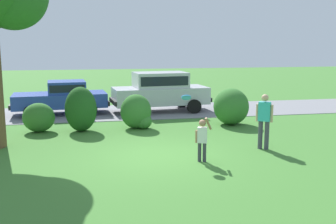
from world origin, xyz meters
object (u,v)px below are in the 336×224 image
object	(u,v)px
parked_suv	(160,90)
frisbee	(186,97)
child_thrower	(202,137)
adult_onlooker	(264,118)
parked_sedan	(62,96)

from	to	relation	value
parked_suv	frisbee	world-z (taller)	parked_suv
child_thrower	adult_onlooker	size ratio (longest dim) A/B	0.74
parked_sedan	frisbee	world-z (taller)	frisbee
parked_sedan	adult_onlooker	world-z (taller)	adult_onlooker
parked_suv	frisbee	size ratio (longest dim) A/B	16.00
frisbee	adult_onlooker	bearing A→B (deg)	11.40
parked_sedan	parked_suv	xyz separation A→B (m)	(4.61, -0.22, 0.23)
parked_suv	child_thrower	world-z (taller)	parked_suv
parked_suv	adult_onlooker	distance (m)	7.66
child_thrower	frisbee	world-z (taller)	frisbee
parked_suv	frisbee	xyz separation A→B (m)	(-0.63, -7.92, 0.71)
parked_suv	adult_onlooker	bearing A→B (deg)	-74.78
parked_sedan	child_thrower	bearing A→B (deg)	-63.08
child_thrower	frisbee	size ratio (longest dim) A/B	4.25
adult_onlooker	parked_suv	bearing A→B (deg)	105.22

